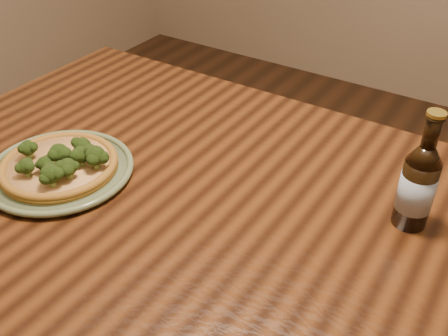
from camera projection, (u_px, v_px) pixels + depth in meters
The scene contains 4 objects.
table at pixel (249, 244), 1.06m from camera, with size 1.60×0.90×0.75m.
plate at pixel (60, 170), 1.09m from camera, with size 0.31×0.31×0.02m.
pizza at pixel (60, 164), 1.08m from camera, with size 0.24×0.24×0.07m.
beer_bottle at pixel (418, 185), 0.93m from camera, with size 0.06×0.06×0.23m.
Camera 1 is at (0.38, -0.58, 1.40)m, focal length 42.00 mm.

